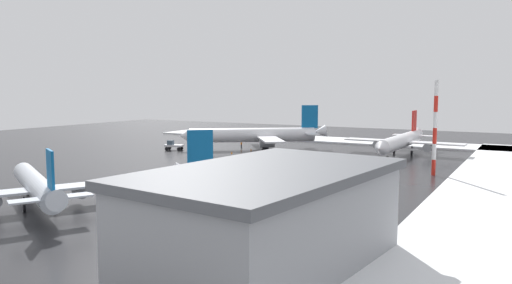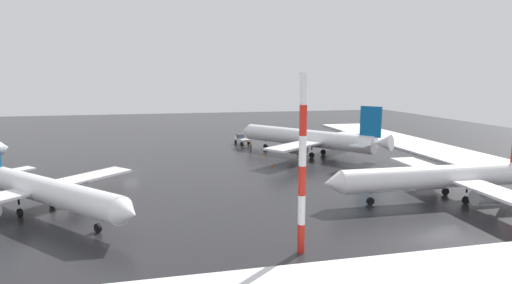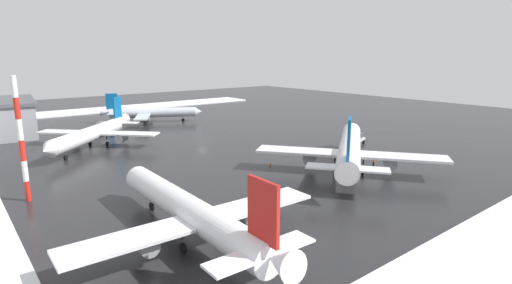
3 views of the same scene
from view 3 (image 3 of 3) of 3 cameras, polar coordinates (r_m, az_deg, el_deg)
ground_plane at (r=93.92m, az=-7.72°, el=0.18°), size 240.00×240.00×0.00m
snow_bank_left at (r=154.59m, az=-20.62°, el=4.36°), size 14.00×116.00×0.43m
airplane_distant_tail at (r=70.72m, az=13.24°, el=-0.98°), size 28.36×32.09×11.27m
airplane_foreground_jet at (r=122.27m, az=-14.80°, el=4.07°), size 22.93×26.86×8.70m
airplane_far_rear at (r=92.17m, az=-22.27°, el=1.16°), size 25.39×25.68×9.69m
airplane_parked_starboard at (r=43.71m, az=-9.29°, el=-9.76°), size 33.66×27.84×10.01m
pushback_tug at (r=91.80m, az=14.31°, el=0.44°), size 3.52×5.06×2.50m
ground_crew_near_tug at (r=74.73m, az=16.45°, el=-2.62°), size 0.36×0.36×1.71m
ground_crew_beside_wing at (r=85.94m, az=11.98°, el=-0.46°), size 0.36×0.36×1.71m
antenna_mast at (r=61.53m, az=-30.53°, el=0.23°), size 0.70×0.70×17.07m
cargo_hangar at (r=117.70m, az=-32.57°, el=3.00°), size 26.52×17.70×8.80m
traffic_cone_near_nose at (r=78.73m, az=7.70°, el=-1.99°), size 0.36×0.36×0.55m
traffic_cone_mid_line at (r=73.16m, az=11.54°, el=-3.25°), size 0.36×0.36×0.55m
traffic_cone_wingtip_side at (r=72.29m, az=2.04°, el=-3.19°), size 0.36×0.36×0.55m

